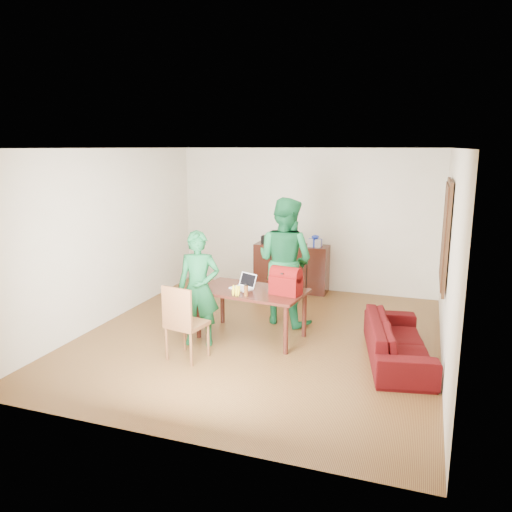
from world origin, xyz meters
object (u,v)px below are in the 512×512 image
at_px(table, 251,296).
at_px(bottle, 246,290).
at_px(person_near, 199,289).
at_px(laptop, 241,286).
at_px(chair, 187,337).
at_px(red_bag, 286,283).
at_px(person_far, 285,261).
at_px(sofa, 398,341).

distance_m(table, bottle, 0.36).
xyz_separation_m(person_near, laptop, (0.45, 0.46, -0.05)).
height_order(chair, red_bag, red_bag).
xyz_separation_m(person_far, red_bag, (0.25, -0.84, -0.12)).
distance_m(laptop, sofa, 2.27).
distance_m(chair, person_near, 0.73).
xyz_separation_m(chair, person_far, (0.82, 1.78, 0.69)).
bearing_deg(laptop, chair, -87.54).
xyz_separation_m(red_bag, sofa, (1.54, -0.11, -0.60)).
height_order(person_near, person_far, person_far).
distance_m(table, person_near, 0.79).
bearing_deg(chair, sofa, 28.51).
bearing_deg(laptop, bottle, -34.08).
relative_size(bottle, red_bag, 0.40).
bearing_deg(table, laptop, -169.04).
height_order(person_far, red_bag, person_far).
bearing_deg(table, person_near, -135.37).
distance_m(laptop, bottle, 0.36).
height_order(bottle, sofa, bottle).
distance_m(bottle, sofa, 2.10).
height_order(chair, person_far, person_far).
xyz_separation_m(chair, red_bag, (1.07, 0.94, 0.58)).
bearing_deg(chair, laptop, 78.70).
bearing_deg(laptop, red_bag, 21.67).
bearing_deg(person_far, bottle, 95.80).
relative_size(chair, laptop, 2.78).
bearing_deg(chair, bottle, 60.09).
distance_m(person_far, laptop, 0.94).
relative_size(person_near, bottle, 9.55).
relative_size(table, red_bag, 3.88).
distance_m(laptop, red_bag, 0.68).
distance_m(person_near, sofa, 2.74).
height_order(laptop, red_bag, red_bag).
relative_size(person_far, bottle, 11.73).
xyz_separation_m(table, sofa, (2.06, -0.15, -0.36)).
height_order(table, person_near, person_near).
relative_size(chair, bottle, 5.98).
bearing_deg(bottle, laptop, 121.47).
bearing_deg(red_bag, person_near, -149.04).
distance_m(person_far, red_bag, 0.88).
xyz_separation_m(bottle, sofa, (2.03, 0.16, -0.53)).
distance_m(person_near, laptop, 0.65).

